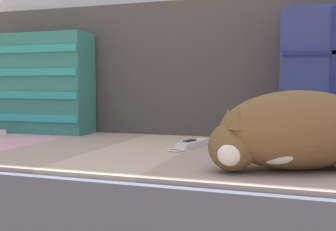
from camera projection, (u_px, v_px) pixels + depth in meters
couch at (189, 212)px, 1.22m from camera, size 2.05×0.86×0.37m
sofa_backrest at (217, 69)px, 1.53m from camera, size 2.01×0.14×0.48m
throw_pillow_striped at (40, 84)px, 1.61m from camera, size 0.40×0.14×0.38m
sleeping_cat at (293, 132)px, 0.90m from camera, size 0.40×0.34×0.17m
game_remote_near at (190, 144)px, 1.24m from camera, size 0.08×0.20×0.02m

